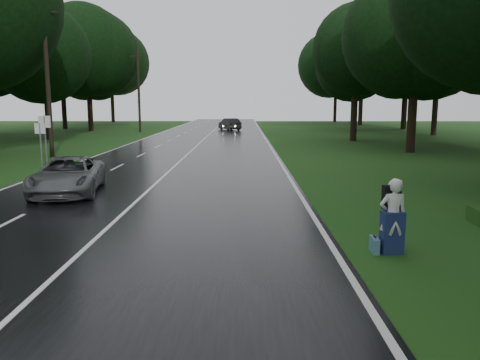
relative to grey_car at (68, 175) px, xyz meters
name	(u,v)px	position (x,y,z in m)	size (l,w,h in m)	color
ground	(87,248)	(2.88, -6.65, -0.72)	(160.00, 160.00, 0.00)	#1C4313
road	(187,155)	(2.88, 13.35, -0.70)	(12.00, 140.00, 0.04)	black
lane_center	(187,155)	(2.88, 13.35, -0.68)	(0.12, 140.00, 0.01)	silver
grey_car	(68,175)	(0.00, 0.00, 0.00)	(2.26, 4.90, 1.36)	#525557
far_car	(230,124)	(4.86, 42.05, 0.06)	(1.56, 4.48, 1.47)	black
hitchhiker	(393,219)	(9.97, -6.94, 0.09)	(0.67, 0.61, 1.74)	silver
suitcase	(374,245)	(9.60, -6.91, -0.54)	(0.14, 0.49, 0.35)	#456D87
utility_pole_mid	(53,157)	(-5.62, 12.42, -0.72)	(1.80, 0.28, 9.86)	black
utility_pole_far	(140,132)	(-5.62, 38.29, -0.72)	(1.80, 0.28, 9.73)	black
road_sign_a	(42,167)	(-4.32, 7.83, -0.72)	(0.56, 0.10, 2.34)	white
road_sign_b	(47,165)	(-4.32, 8.47, -0.72)	(0.65, 0.10, 2.71)	white
tree_left_e	(50,140)	(-11.71, 26.97, -0.72)	(8.61, 8.61, 13.46)	black
tree_left_f	(91,131)	(-12.36, 41.18, -0.72)	(10.54, 10.54, 16.47)	black
tree_right_d	(410,152)	(18.23, 15.45, -0.72)	(9.11, 9.11, 14.24)	black
tree_right_e	(353,141)	(16.56, 25.51, -0.72)	(9.48, 9.48, 14.82)	black
tree_right_f	(353,130)	(20.55, 42.78, -0.72)	(8.96, 8.96, 13.99)	black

